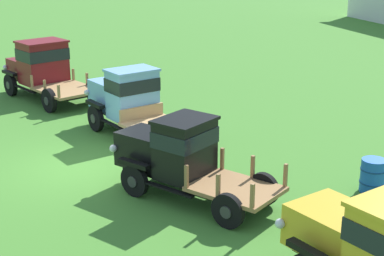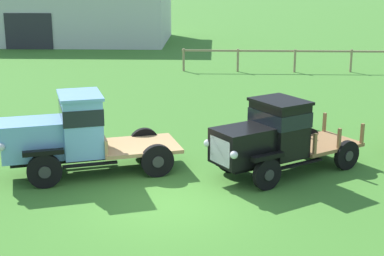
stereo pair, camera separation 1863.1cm
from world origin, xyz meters
TOP-DOWN VIEW (x-y plane):
  - ground_plane at (0.00, 0.00)m, footprint 240.00×240.00m
  - paddock_fence at (5.41, 18.12)m, footprint 12.17×0.39m
  - vintage_truck_second_in_line at (-2.68, 1.95)m, footprint 5.03×3.06m
  - vintage_truck_midrow_center at (2.70, 2.08)m, footprint 4.54×3.75m
  - oil_drum_beside_row at (4.06, 6.88)m, footprint 0.67×0.67m

SIDE VIEW (x-z plane):
  - ground_plane at x=0.00m, z-range 0.00..0.00m
  - oil_drum_beside_row at x=4.06m, z-range 0.00..0.88m
  - paddock_fence at x=5.41m, z-range 0.26..1.47m
  - vintage_truck_midrow_center at x=2.70m, z-range 0.05..2.12m
  - vintage_truck_second_in_line at x=-2.68m, z-range 0.04..2.26m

